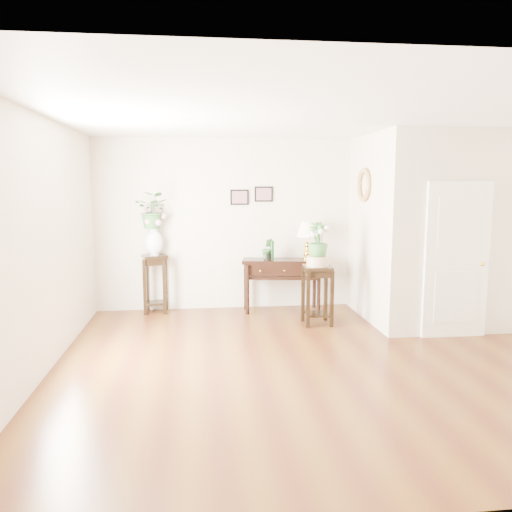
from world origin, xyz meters
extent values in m
cube|color=#583512|center=(0.00, 0.00, 0.00)|extent=(6.00, 5.50, 0.02)
cube|color=white|center=(0.00, 0.00, 2.80)|extent=(6.00, 5.50, 0.02)
cube|color=beige|center=(0.00, 2.75, 1.40)|extent=(6.00, 0.02, 2.80)
cube|color=beige|center=(0.00, -2.75, 1.40)|extent=(6.00, 0.02, 2.80)
cube|color=beige|center=(-3.00, 0.00, 1.40)|extent=(0.02, 5.50, 2.80)
cube|color=beige|center=(2.10, 1.77, 1.40)|extent=(1.80, 1.95, 2.80)
cube|color=white|center=(2.10, 0.78, 1.05)|extent=(0.90, 0.05, 2.10)
cube|color=black|center=(-0.65, 2.73, 1.85)|extent=(0.30, 0.02, 0.25)
cube|color=black|center=(-0.25, 2.73, 1.90)|extent=(0.30, 0.02, 0.25)
torus|color=tan|center=(1.16, 1.90, 2.05)|extent=(0.07, 0.51, 0.51)
cube|color=black|center=(0.01, 2.43, 0.43)|extent=(1.33, 0.62, 0.85)
cube|color=gold|center=(0.43, 2.43, 1.20)|extent=(0.47, 0.47, 0.62)
cylinder|color=#0E3B15|center=(-0.15, 2.43, 1.02)|extent=(0.08, 0.08, 0.31)
imported|color=#356C31|center=(-0.23, 2.43, 1.02)|extent=(0.19, 0.16, 0.33)
cube|color=black|center=(-2.03, 2.57, 0.47)|extent=(0.45, 0.45, 0.94)
imported|color=#356C31|center=(-2.03, 2.57, 1.63)|extent=(0.63, 0.58, 0.58)
cube|color=black|center=(0.40, 1.59, 0.44)|extent=(0.45, 0.45, 0.87)
cylinder|color=beige|center=(0.40, 1.59, 0.95)|extent=(0.42, 0.42, 0.15)
imported|color=#356C31|center=(0.40, 1.59, 1.26)|extent=(0.30, 0.30, 0.52)
camera|label=1|loc=(-1.33, -5.46, 2.05)|focal=35.00mm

